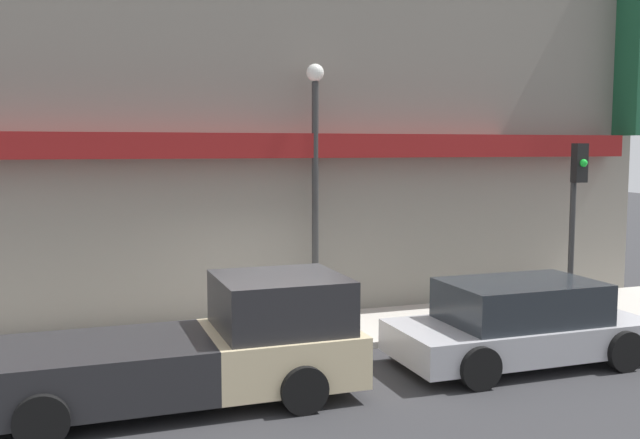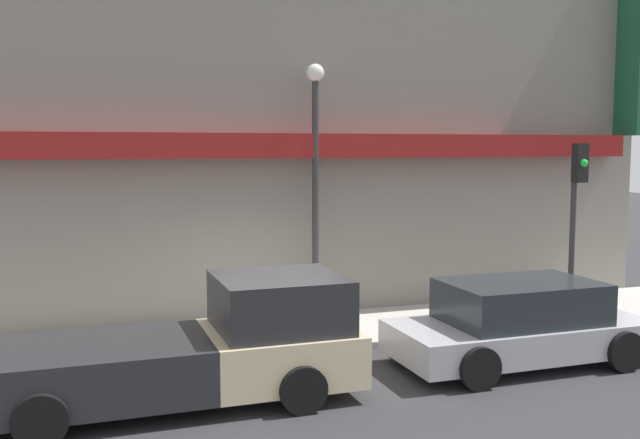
{
  "view_description": "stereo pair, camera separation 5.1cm",
  "coord_description": "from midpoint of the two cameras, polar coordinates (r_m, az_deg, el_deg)",
  "views": [
    {
      "loc": [
        -3.39,
        -11.76,
        3.71
      ],
      "look_at": [
        1.1,
        1.04,
        2.32
      ],
      "focal_mm": 40.0,
      "sensor_mm": 36.0,
      "label": 1
    },
    {
      "loc": [
        -3.34,
        -11.78,
        3.71
      ],
      "look_at": [
        1.1,
        1.04,
        2.32
      ],
      "focal_mm": 40.0,
      "sensor_mm": 36.0,
      "label": 2
    }
  ],
  "objects": [
    {
      "name": "street_lamp",
      "position": [
        14.61,
        -0.27,
        4.75
      ],
      "size": [
        0.36,
        0.36,
        5.26
      ],
      "color": "#2D2D2D",
      "rests_on": "sidewalk"
    },
    {
      "name": "sidewalk",
      "position": [
        13.98,
        -4.58,
        -9.31
      ],
      "size": [
        36.0,
        2.6,
        0.12
      ],
      "color": "#B7B2A8",
      "rests_on": "ground"
    },
    {
      "name": "pickup_truck",
      "position": [
        10.69,
        -9.71,
        -10.16
      ],
      "size": [
        5.5,
        2.18,
        1.79
      ],
      "rotation": [
        0.0,
        0.0,
        -0.03
      ],
      "color": "beige",
      "rests_on": "ground"
    },
    {
      "name": "building",
      "position": [
        16.21,
        -7.12,
        6.87
      ],
      "size": [
        19.8,
        3.8,
        9.54
      ],
      "color": "gray",
      "rests_on": "ground"
    },
    {
      "name": "ground_plane",
      "position": [
        12.79,
        -3.09,
        -11.03
      ],
      "size": [
        80.0,
        80.0,
        0.0
      ],
      "primitive_type": "plane",
      "color": "#2D2D30"
    },
    {
      "name": "fire_hydrant",
      "position": [
        15.15,
        13.01,
        -6.57
      ],
      "size": [
        0.22,
        0.22,
        0.75
      ],
      "color": "#196633",
      "rests_on": "sidewalk"
    },
    {
      "name": "parked_car",
      "position": [
        12.78,
        15.81,
        -8.01
      ],
      "size": [
        4.45,
        2.11,
        1.43
      ],
      "rotation": [
        0.0,
        0.0,
        0.01
      ],
      "color": "#ADADB2",
      "rests_on": "ground"
    },
    {
      "name": "traffic_light",
      "position": [
        15.64,
        19.9,
        1.57
      ],
      "size": [
        0.28,
        0.42,
        3.66
      ],
      "color": "#2D2D2D",
      "rests_on": "sidewalk"
    }
  ]
}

